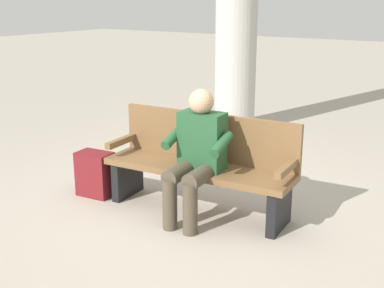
# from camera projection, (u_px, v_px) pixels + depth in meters

# --- Properties ---
(ground_plane) EXTENTS (40.00, 40.00, 0.00)m
(ground_plane) POSITION_uv_depth(u_px,v_px,m) (198.00, 211.00, 4.77)
(ground_plane) COLOR #A89E8E
(bench_near) EXTENTS (1.83, 0.63, 0.90)m
(bench_near) POSITION_uv_depth(u_px,v_px,m) (201.00, 163.00, 4.70)
(bench_near) COLOR brown
(bench_near) RESTS_ON ground
(person_seated) EXTENTS (0.59, 0.60, 1.18)m
(person_seated) POSITION_uv_depth(u_px,v_px,m) (196.00, 153.00, 4.43)
(person_seated) COLOR #23512D
(person_seated) RESTS_ON ground
(backpack) EXTENTS (0.37, 0.29, 0.45)m
(backpack) POSITION_uv_depth(u_px,v_px,m) (96.00, 174.00, 5.10)
(backpack) COLOR maroon
(backpack) RESTS_ON ground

